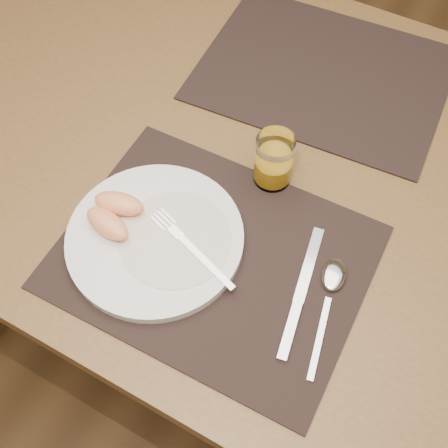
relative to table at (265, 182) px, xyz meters
The scene contains 11 objects.
ground 0.67m from the table, ahead, with size 5.00×5.00×0.00m, color brown.
table is the anchor object (origin of this frame).
placemat_near 0.24m from the table, 85.49° to the right, with size 0.45×0.35×0.00m, color black.
placemat_far 0.24m from the table, 88.28° to the left, with size 0.45×0.35×0.00m, color black.
plate 0.27m from the table, 107.03° to the right, with size 0.27×0.27×0.02m, color white.
plate_dressing 0.26m from the table, 100.70° to the right, with size 0.17×0.17×0.00m.
fork 0.25m from the table, 96.19° to the right, with size 0.17×0.07×0.00m.
knife 0.29m from the table, 54.77° to the right, with size 0.05×0.22×0.01m.
spoon 0.28m from the table, 43.01° to the right, with size 0.06×0.19×0.01m.
juice_glass 0.14m from the table, 57.16° to the right, with size 0.06×0.06×0.09m.
grapefruit_wedges 0.31m from the table, 120.34° to the right, with size 0.09×0.09×0.03m.
Camera 1 is at (0.22, -0.57, 1.50)m, focal length 45.00 mm.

